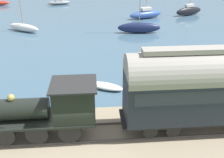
# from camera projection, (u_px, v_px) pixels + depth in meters

# --- Properties ---
(ground_plane) EXTENTS (200.00, 200.00, 0.00)m
(ground_plane) POSITION_uv_depth(u_px,v_px,m) (71.00, 143.00, 14.46)
(ground_plane) COLOR #476033
(harbor_water) EXTENTS (80.00, 80.00, 0.01)m
(harbor_water) POSITION_uv_depth(u_px,v_px,m) (83.00, 5.00, 53.15)
(harbor_water) COLOR #426075
(harbor_water) RESTS_ON ground
(rail_embankment) EXTENTS (5.33, 56.00, 0.65)m
(rail_embankment) POSITION_uv_depth(u_px,v_px,m) (71.00, 138.00, 14.43)
(rail_embankment) COLOR gray
(rail_embankment) RESTS_ON ground
(steam_locomotive) EXTENTS (2.14, 6.54, 3.16)m
(steam_locomotive) POSITION_uv_depth(u_px,v_px,m) (48.00, 107.00, 13.45)
(steam_locomotive) COLOR black
(steam_locomotive) RESTS_ON rail_embankment
(passenger_coach) EXTENTS (2.25, 9.79, 4.69)m
(passenger_coach) POSITION_uv_depth(u_px,v_px,m) (214.00, 85.00, 13.72)
(passenger_coach) COLOR black
(passenger_coach) RESTS_ON rail_embankment
(sailboat_navy) EXTENTS (1.53, 5.67, 9.74)m
(sailboat_navy) POSITION_uv_depth(u_px,v_px,m) (139.00, 27.00, 34.27)
(sailboat_navy) COLOR #192347
(sailboat_navy) RESTS_ON harbor_water
(sailboat_blue) EXTENTS (3.62, 6.02, 6.04)m
(sailboat_blue) POSITION_uv_depth(u_px,v_px,m) (146.00, 14.00, 42.07)
(sailboat_blue) COLOR #335199
(sailboat_blue) RESTS_ON harbor_water
(sailboat_black) EXTENTS (3.15, 5.34, 6.66)m
(sailboat_black) POSITION_uv_depth(u_px,v_px,m) (189.00, 11.00, 44.10)
(sailboat_black) COLOR black
(sailboat_black) RESTS_ON harbor_water
(sailboat_gray) EXTENTS (2.80, 4.90, 4.94)m
(sailboat_gray) POSITION_uv_depth(u_px,v_px,m) (59.00, 2.00, 53.61)
(sailboat_gray) COLOR gray
(sailboat_gray) RESTS_ON harbor_water
(sailboat_white) EXTENTS (3.65, 4.88, 8.17)m
(sailboat_white) POSITION_uv_depth(u_px,v_px,m) (23.00, 27.00, 35.05)
(sailboat_white) COLOR white
(sailboat_white) RESTS_ON harbor_water
(rowboat_far_out) EXTENTS (2.65, 2.17, 0.39)m
(rowboat_far_out) POSITION_uv_depth(u_px,v_px,m) (188.00, 76.00, 21.90)
(rowboat_far_out) COLOR beige
(rowboat_far_out) RESTS_ON harbor_water
(rowboat_mid_harbor) EXTENTS (1.95, 2.75, 0.51)m
(rowboat_mid_harbor) POSITION_uv_depth(u_px,v_px,m) (150.00, 55.00, 26.31)
(rowboat_mid_harbor) COLOR silver
(rowboat_mid_harbor) RESTS_ON harbor_water
(rowboat_off_pier) EXTENTS (2.23, 3.00, 0.41)m
(rowboat_off_pier) POSITION_uv_depth(u_px,v_px,m) (105.00, 86.00, 20.23)
(rowboat_off_pier) COLOR silver
(rowboat_off_pier) RESTS_ON harbor_water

